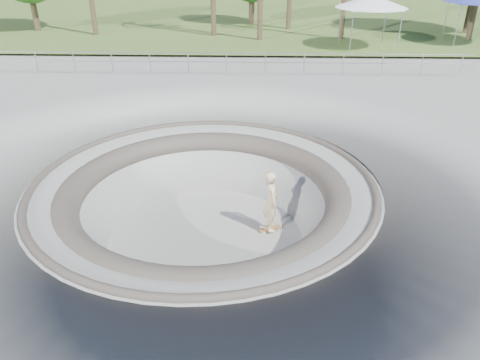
{
  "coord_description": "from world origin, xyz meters",
  "views": [
    {
      "loc": [
        1.47,
        -12.2,
        6.5
      ],
      "look_at": [
        1.07,
        0.41,
        -0.1
      ],
      "focal_mm": 35.0,
      "sensor_mm": 36.0,
      "label": 1
    }
  ],
  "objects": [
    {
      "name": "grass_strip",
      "position": [
        0.0,
        34.0,
        0.22
      ],
      "size": [
        180.0,
        36.0,
        0.12
      ],
      "color": "#456126",
      "rests_on": "ground"
    },
    {
      "name": "skate_bowl",
      "position": [
        0.0,
        0.0,
        -1.83
      ],
      "size": [
        14.0,
        14.0,
        4.1
      ],
      "color": "gray",
      "rests_on": "ground"
    },
    {
      "name": "ground",
      "position": [
        0.0,
        0.0,
        0.0
      ],
      "size": [
        180.0,
        180.0,
        0.0
      ],
      "primitive_type": "plane",
      "color": "gray",
      "rests_on": "ground"
    },
    {
      "name": "safety_railing",
      "position": [
        0.0,
        12.0,
        0.69
      ],
      "size": [
        25.0,
        0.06,
        1.03
      ],
      "color": "gray",
      "rests_on": "ground"
    },
    {
      "name": "distant_hills",
      "position": [
        3.78,
        57.17,
        -7.02
      ],
      "size": [
        103.2,
        45.0,
        28.6
      ],
      "color": "olive",
      "rests_on": "ground"
    },
    {
      "name": "skateboard",
      "position": [
        2.03,
        0.39,
        -1.84
      ],
      "size": [
        0.76,
        0.48,
        0.08
      ],
      "color": "#9C5D3E",
      "rests_on": "ground"
    },
    {
      "name": "canopy_white",
      "position": [
        8.47,
        18.0,
        2.99
      ],
      "size": [
        6.12,
        6.12,
        3.1
      ],
      "color": "gray",
      "rests_on": "ground"
    },
    {
      "name": "skater",
      "position": [
        2.03,
        0.39,
        -0.82
      ],
      "size": [
        0.61,
        0.81,
        2.0
      ],
      "primitive_type": "imported",
      "rotation": [
        0.0,
        0.0,
        1.77
      ],
      "color": "beige",
      "rests_on": "skateboard"
    }
  ]
}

